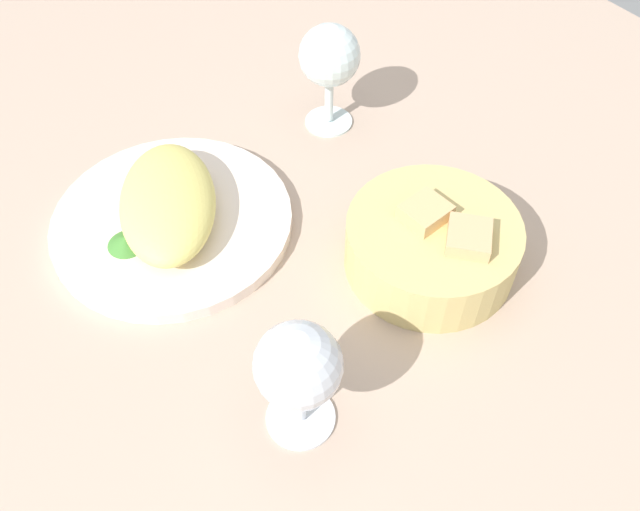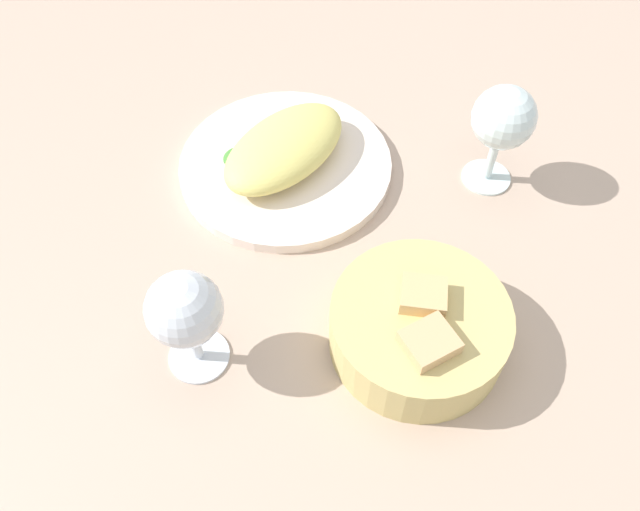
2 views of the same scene
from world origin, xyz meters
TOP-DOWN VIEW (x-y plane):
  - ground_plane at (0.00, 0.00)cm, footprint 140.00×140.00cm
  - plate at (-12.86, -2.68)cm, footprint 24.71×24.71cm
  - omelette at (-12.86, -2.68)cm, footprint 19.39×16.04cm
  - lettuce_garnish at (-12.07, -7.98)cm, footprint 3.88×3.88cm
  - bread_basket at (6.29, 15.71)cm, footprint 16.70×16.70cm
  - wine_glass_near at (12.71, -4.05)cm, footprint 6.80×6.80cm
  - wine_glass_far at (-17.18, 20.32)cm, footprint 6.88×6.88cm

SIDE VIEW (x-z plane):
  - ground_plane at x=0.00cm, z-range -2.00..0.00cm
  - plate at x=-12.86cm, z-range 0.00..1.40cm
  - lettuce_garnish at x=-12.07cm, z-range 1.40..2.47cm
  - bread_basket at x=6.29cm, z-range -0.60..6.52cm
  - omelette at x=-12.86cm, z-range 1.40..5.78cm
  - wine_glass_near at x=12.71cm, z-range 2.07..14.19cm
  - wine_glass_far at x=-17.18cm, z-range 2.35..15.09cm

